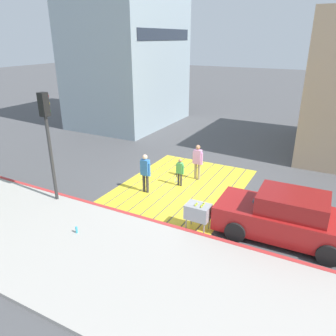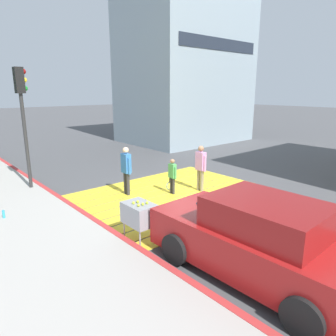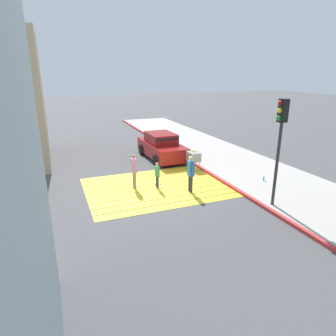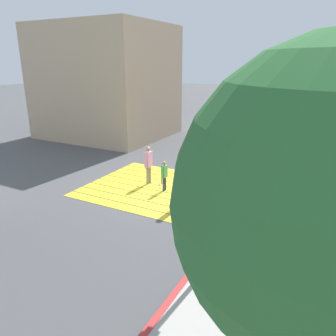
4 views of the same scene
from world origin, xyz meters
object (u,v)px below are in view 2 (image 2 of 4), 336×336
(traffic_light_corner, at_px, (22,104))
(pedestrian_child_with_racket, at_px, (172,174))
(tennis_ball_cart, at_px, (139,214))
(pedestrian_adult_lead, at_px, (201,165))
(water_bottle, at_px, (4,214))
(car_parked_near_curb, at_px, (259,241))
(pedestrian_adult_trailing, at_px, (126,167))

(traffic_light_corner, xyz_separation_m, pedestrian_child_with_racket, (3.55, -3.61, -2.34))
(tennis_ball_cart, distance_m, pedestrian_adult_lead, 4.20)
(traffic_light_corner, distance_m, water_bottle, 3.96)
(traffic_light_corner, bearing_deg, pedestrian_adult_lead, -41.52)
(water_bottle, bearing_deg, traffic_light_corner, 57.79)
(tennis_ball_cart, height_order, water_bottle, tennis_ball_cart)
(pedestrian_child_with_racket, bearing_deg, traffic_light_corner, 134.55)
(pedestrian_adult_lead, bearing_deg, car_parked_near_curb, -124.46)
(traffic_light_corner, xyz_separation_m, pedestrian_adult_lead, (4.53, -4.01, -2.08))
(water_bottle, relative_size, pedestrian_adult_lead, 0.13)
(pedestrian_child_with_racket, bearing_deg, car_parked_near_curb, -112.75)
(tennis_ball_cart, relative_size, water_bottle, 4.63)
(water_bottle, xyz_separation_m, pedestrian_adult_lead, (6.01, -1.65, 0.72))
(tennis_ball_cart, distance_m, pedestrian_child_with_racket, 3.54)
(car_parked_near_curb, xyz_separation_m, pedestrian_child_with_racket, (1.97, 4.70, -0.04))
(traffic_light_corner, height_order, tennis_ball_cart, traffic_light_corner)
(car_parked_near_curb, relative_size, pedestrian_child_with_racket, 3.48)
(tennis_ball_cart, relative_size, pedestrian_adult_lead, 0.62)
(traffic_light_corner, distance_m, tennis_ball_cart, 6.17)
(water_bottle, bearing_deg, pedestrian_adult_lead, -15.35)
(water_bottle, bearing_deg, car_parked_near_curb, -62.73)
(water_bottle, height_order, pedestrian_adult_lead, pedestrian_adult_lead)
(pedestrian_adult_lead, relative_size, pedestrian_adult_trailing, 0.99)
(water_bottle, bearing_deg, tennis_ball_cart, -56.86)
(traffic_light_corner, xyz_separation_m, water_bottle, (-1.49, -2.36, -2.81))
(pedestrian_adult_lead, relative_size, pedestrian_child_with_racket, 1.31)
(traffic_light_corner, distance_m, pedestrian_adult_trailing, 4.08)
(water_bottle, relative_size, pedestrian_child_with_racket, 0.18)
(car_parked_near_curb, bearing_deg, tennis_ball_cart, 108.90)
(pedestrian_adult_trailing, bearing_deg, car_parked_near_curb, -97.50)
(traffic_light_corner, bearing_deg, tennis_ball_cart, -83.18)
(tennis_ball_cart, distance_m, water_bottle, 3.99)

